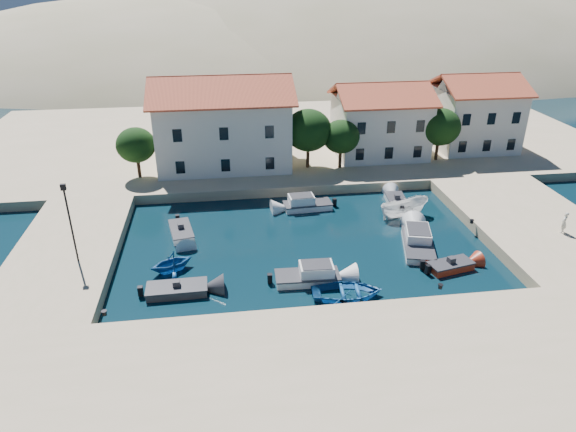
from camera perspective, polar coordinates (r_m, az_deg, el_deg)
The scene contains 23 objects.
ground at distance 34.72m, azimuth 4.45°, elevation -11.12°, with size 400.00×400.00×0.00m, color black.
quay_south at distance 29.95m, azimuth 6.93°, elevation -17.17°, with size 52.00×12.00×1.00m, color tan.
quay_east at distance 50.06m, azimuth 25.57°, elevation -0.82°, with size 11.00×20.00×1.00m, color tan.
quay_west at distance 44.11m, azimuth -23.48°, elevation -3.96°, with size 8.00×20.00×1.00m, color tan.
quay_north at distance 68.65m, azimuth -0.43°, elevation 8.63°, with size 80.00×36.00×1.00m, color tan.
hills at distance 159.32m, azimuth 2.34°, elevation 9.72°, with size 254.00×176.00×99.00m.
building_left at distance 57.02m, azimuth -7.26°, elevation 10.50°, with size 14.70×9.45×9.70m.
building_mid at distance 61.00m, azimuth 10.20°, elevation 10.62°, with size 10.50×8.40×8.30m.
building_right at distance 66.41m, azimuth 20.07°, elevation 10.94°, with size 9.45×8.40×8.80m.
trees at distance 55.94m, azimuth 3.82°, elevation 9.18°, with size 37.30×5.30×6.45m.
lamppost at distance 40.13m, azimuth -23.15°, elevation 0.01°, with size 0.35×0.25×6.22m.
bollards at distance 37.77m, azimuth 7.48°, elevation -5.82°, with size 29.36×9.56×0.30m.
motorboat_grey_sw at distance 37.53m, azimuth -12.22°, elevation -8.01°, with size 4.31×1.97×1.25m.
cabin_cruiser_south at distance 37.90m, azimuth 2.17°, elevation -6.67°, with size 4.79×2.18×1.60m.
rowboat_south at distance 36.78m, azimuth 6.55°, elevation -8.85°, with size 3.56×4.99×1.03m, color #1C599C.
motorboat_red_se at distance 41.31m, azimuth 17.59°, elevation -5.32°, with size 3.73×2.29×1.25m.
cabin_cruiser_east at distance 43.46m, azimuth 14.26°, elevation -2.96°, with size 3.69×6.10×1.60m.
boat_east at distance 48.84m, azimuth 12.68°, elevation -0.08°, with size 1.84×4.89×1.89m, color white.
motorboat_white_ne at distance 51.14m, azimuth 11.97°, elevation 1.58°, with size 2.16×3.96×1.25m.
rowboat_west at distance 40.40m, azimuth -12.75°, elevation -5.91°, with size 2.81×3.26×1.72m, color #1C599C.
motorboat_white_west at distance 45.34m, azimuth -11.78°, elevation -1.68°, with size 2.46×4.24×1.25m.
cabin_cruiser_north at distance 49.10m, azimuth 2.20°, elevation 1.34°, with size 4.67×2.22×1.60m.
pedestrian at distance 48.05m, azimuth 28.33°, elevation -0.64°, with size 0.67×0.44×1.82m, color beige.
Camera 1 is at (-6.35, -27.03, 20.85)m, focal length 32.00 mm.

